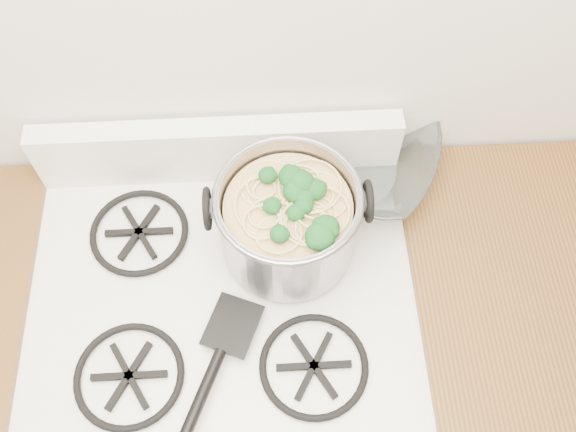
{
  "coord_description": "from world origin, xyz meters",
  "views": [
    {
      "loc": [
        0.1,
        0.77,
        2.08
      ],
      "look_at": [
        0.14,
        1.37,
        1.03
      ],
      "focal_mm": 40.0,
      "sensor_mm": 36.0,
      "label": 1
    }
  ],
  "objects_px": {
    "stock_pot": "(288,221)",
    "gas_range": "(238,368)",
    "spatula": "(232,324)",
    "glass_bowl": "(359,165)"
  },
  "relations": [
    {
      "from": "stock_pot",
      "to": "gas_range",
      "type": "bearing_deg",
      "value": -141.45
    },
    {
      "from": "spatula",
      "to": "glass_bowl",
      "type": "relative_size",
      "value": 2.45
    },
    {
      "from": "gas_range",
      "to": "spatula",
      "type": "relative_size",
      "value": 2.98
    },
    {
      "from": "spatula",
      "to": "gas_range",
      "type": "bearing_deg",
      "value": 131.68
    },
    {
      "from": "stock_pot",
      "to": "glass_bowl",
      "type": "distance_m",
      "value": 0.25
    },
    {
      "from": "gas_range",
      "to": "glass_bowl",
      "type": "bearing_deg",
      "value": 43.08
    },
    {
      "from": "stock_pot",
      "to": "spatula",
      "type": "xyz_separation_m",
      "value": [
        -0.11,
        -0.17,
        -0.08
      ]
    },
    {
      "from": "glass_bowl",
      "to": "stock_pot",
      "type": "bearing_deg",
      "value": -133.58
    },
    {
      "from": "gas_range",
      "to": "stock_pot",
      "type": "relative_size",
      "value": 3.01
    },
    {
      "from": "gas_range",
      "to": "spatula",
      "type": "distance_m",
      "value": 0.5
    }
  ]
}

